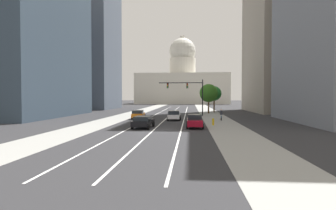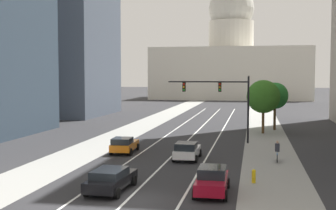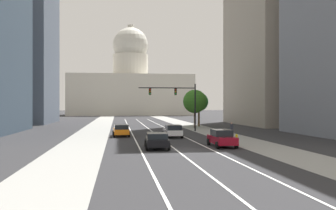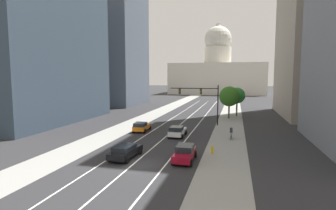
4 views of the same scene
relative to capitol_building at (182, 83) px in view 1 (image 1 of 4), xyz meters
name	(u,v)px [view 1 (image 1 of 4)]	position (x,y,z in m)	size (l,w,h in m)	color
ground_plane	(174,111)	(0.00, -72.81, -10.58)	(400.00, 400.00, 0.00)	#2B2B2D
sidewalk_left	(138,112)	(-8.34, -77.81, -10.58)	(4.62, 130.00, 0.01)	gray
sidewalk_right	(209,112)	(8.34, -77.81, -10.58)	(4.62, 130.00, 0.01)	gray
lane_stripe_left	(155,115)	(-3.01, -87.81, -10.57)	(0.16, 90.00, 0.01)	white
lane_stripe_center	(170,115)	(0.00, -87.81, -10.57)	(0.16, 90.00, 0.01)	white
lane_stripe_right	(185,115)	(3.01, -87.81, -10.57)	(0.16, 90.00, 0.01)	white
office_tower_near_left	(27,36)	(-25.98, -94.20, 4.12)	(15.06, 28.03, 29.35)	#334251
office_tower_far_left	(89,37)	(-26.17, -61.49, 10.75)	(15.45, 19.99, 42.61)	#4C5666
capitol_building	(182,83)	(0.00, 0.00, 0.00)	(45.45, 23.93, 34.37)	beige
car_black	(143,122)	(-1.51, -111.40, -9.84)	(2.25, 4.82, 1.39)	black
car_white	(174,115)	(1.51, -100.43, -9.81)	(2.01, 4.35, 1.50)	silver
car_orange	(138,114)	(-4.51, -98.28, -9.83)	(2.12, 4.31, 1.46)	orange
car_crimson	(195,121)	(4.52, -110.83, -9.78)	(1.99, 4.38, 1.57)	maroon
traffic_signal_mast	(189,90)	(3.71, -90.25, -5.66)	(8.40, 0.39, 6.90)	black
fire_hydrant	(213,122)	(6.94, -107.71, -10.12)	(0.26, 0.35, 0.91)	yellow
cyclist	(221,115)	(8.78, -100.06, -9.73)	(0.37, 1.70, 1.72)	black
street_tree_mid_right	(214,94)	(9.52, -78.18, -6.22)	(3.35, 3.35, 6.06)	#51381E
street_tree_near_right	(209,93)	(8.01, -81.89, -6.17)	(3.97, 3.97, 6.42)	#51381E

